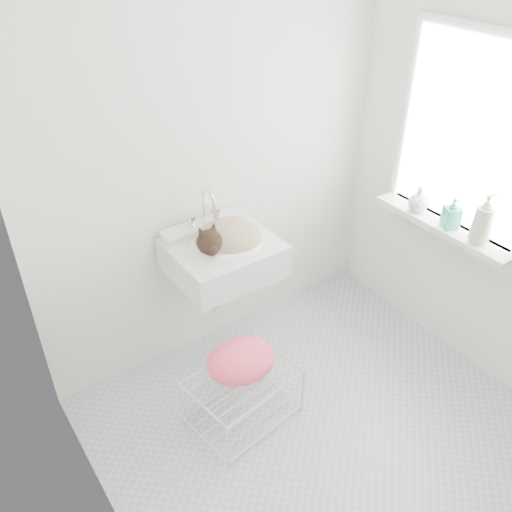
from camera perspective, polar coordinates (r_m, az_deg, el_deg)
floor at (r=3.09m, az=6.78°, el=-17.56°), size 2.20×2.00×0.02m
back_wall at (r=2.97m, az=-4.43°, el=10.89°), size 2.20×0.02×2.50m
right_wall at (r=3.05m, az=24.45°, el=8.56°), size 0.02×2.00×2.50m
left_wall at (r=1.81m, az=-17.97°, el=-8.08°), size 0.02×2.00×2.50m
window_glass at (r=3.10m, az=21.71°, el=11.62°), size 0.01×0.80×1.00m
window_frame at (r=3.09m, az=21.54°, el=11.58°), size 0.04×0.90×1.10m
windowsill at (r=3.26m, az=19.03°, el=2.99°), size 0.16×0.88×0.04m
sink at (r=2.90m, az=-3.53°, el=1.38°), size 0.56×0.49×0.22m
faucet at (r=2.96m, az=-5.48°, el=5.20°), size 0.20×0.14×0.20m
cat at (r=2.87m, az=-3.14°, el=1.97°), size 0.40×0.32×0.25m
wire_rack at (r=3.01m, az=-1.38°, el=-14.76°), size 0.58×0.45×0.32m
towel at (r=2.88m, az=-1.58°, el=-11.63°), size 0.40×0.30×0.15m
bottle_a at (r=3.14m, az=22.26°, el=1.37°), size 0.11×0.11×0.24m
bottle_b at (r=3.22m, az=19.63°, el=2.88°), size 0.11×0.11×0.18m
bottle_c at (r=3.33m, az=16.57°, el=4.61°), size 0.14×0.14×0.15m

